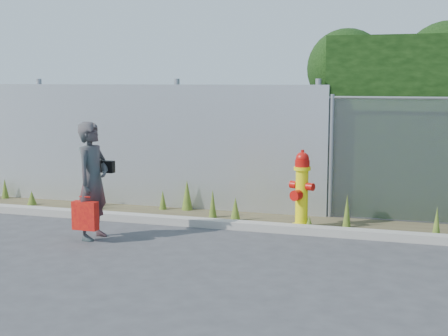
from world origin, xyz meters
The scene contains 8 objects.
ground centered at (0.00, 0.00, 0.00)m, with size 80.00×80.00×0.00m, color #39393B.
curb centered at (0.00, 1.80, 0.06)m, with size 16.00×0.22×0.12m, color gray.
weed_strip centered at (0.20, 2.49, 0.12)m, with size 16.00×1.31×0.54m.
corrugated_fence centered at (-3.25, 3.01, 1.10)m, with size 8.50×0.21×2.30m.
fire_hydrant centered at (0.73, 2.13, 0.59)m, with size 0.41×0.37×1.22m.
woman centered at (-2.04, 0.65, 0.85)m, with size 0.62×0.40×1.69m, color #0E5857.
red_tote_bag centered at (-2.04, 0.40, 0.39)m, with size 0.37×0.13×0.48m.
black_shoulder_bag centered at (-1.94, 0.88, 1.02)m, with size 0.23×0.10×0.18m.
Camera 1 is at (2.35, -7.23, 2.28)m, focal length 50.00 mm.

